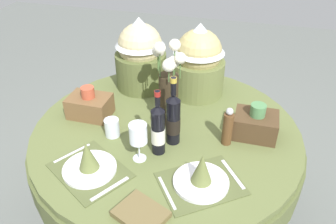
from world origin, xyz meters
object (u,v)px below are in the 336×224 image
Objects in this scene: place_setting_right at (201,176)px; tumbler_mid at (138,135)px; woven_basket_side_left at (90,105)px; wine_bottle_left at (158,129)px; flower_vase at (168,85)px; place_setting_left at (89,163)px; dining_table at (166,146)px; wine_glass_left at (138,134)px; gift_tub_back_left at (140,52)px; pepper_mill at (228,127)px; gift_tub_back_centre at (199,58)px; tumbler_near_left at (112,128)px; book_on_table at (141,214)px; wine_bottle_centre at (173,119)px; woven_basket_side_right at (256,124)px.

place_setting_right is 4.49× the size of tumbler_mid.
wine_bottle_left is at bearing -23.53° from woven_basket_side_left.
place_setting_left is at bearing -116.93° from flower_vase.
place_setting_left reaches higher than dining_table.
wine_glass_left is at bearing 35.90° from place_setting_left.
gift_tub_back_left is (-0.03, 0.79, 0.19)m from place_setting_left.
gift_tub_back_centre is (-0.24, 0.45, 0.14)m from pepper_mill.
tumbler_near_left is 0.21× the size of gift_tub_back_centre.
wine_glass_left is 1.03× the size of book_on_table.
place_setting_left is 0.92× the size of flower_vase.
tumbler_near_left is (-0.31, -0.03, -0.09)m from wine_bottle_centre.
wine_bottle_left is at bearing 146.41° from place_setting_right.
tumbler_near_left is at bearing 145.22° from wine_glass_left.
dining_table is at bearing -83.67° from flower_vase.
place_setting_right is 1.28× the size of wine_bottle_left.
woven_basket_side_right reaches higher than dining_table.
woven_basket_side_left reaches higher than place_setting_left.
gift_tub_back_left is (-0.29, 0.58, 0.10)m from wine_bottle_left.
place_setting_left is at bearing -135.21° from wine_bottle_centre.
tumbler_near_left is 0.72m from woven_basket_side_right.
place_setting_right reaches higher than tumbler_mid.
book_on_table is 1.01m from gift_tub_back_centre.
flower_vase is 0.35m from gift_tub_back_centre.
pepper_mill is at bearing 77.56° from place_setting_right.
woven_basket_side_right is at bearing -0.00° from flower_vase.
place_setting_right is at bearing -115.58° from woven_basket_side_right.
wine_glass_left is (-0.07, -0.07, 0.01)m from wine_bottle_left.
place_setting_right is 2.02× the size of woven_basket_side_right.
wine_glass_left is 0.61m from woven_basket_side_right.
pepper_mill is (0.37, 0.22, -0.05)m from wine_glass_left.
gift_tub_back_centre reaches higher than wine_bottle_centre.
tumbler_near_left is 0.58m from pepper_mill.
woven_basket_side_left is at bearing 144.01° from tumbler_near_left.
gift_tub_back_left is at bearing 128.80° from flower_vase.
place_setting_left is at bearing -120.83° from tumbler_mid.
wine_glass_left is 0.92× the size of woven_basket_side_right.
dining_table is 0.35m from flower_vase.
flower_vase is 2.39× the size of wine_glass_left.
dining_table is 3.33× the size of place_setting_right.
gift_tub_back_centre is (0.35, 0.01, -0.00)m from gift_tub_back_left.
place_setting_right is at bearing -15.19° from wine_glass_left.
wine_bottle_left is 0.93× the size of wine_bottle_centre.
place_setting_left is 2.18× the size of wine_glass_left.
pepper_mill reaches higher than woven_basket_side_right.
tumbler_near_left is at bearing -35.99° from woven_basket_side_left.
gift_tub_back_centre reaches higher than place_setting_right.
flower_vase reaches higher than place_setting_left.
gift_tub_back_left is 2.09× the size of woven_basket_side_right.
pepper_mill is at bearing 32.67° from place_setting_left.
flower_vase is 0.48m from woven_basket_side_right.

